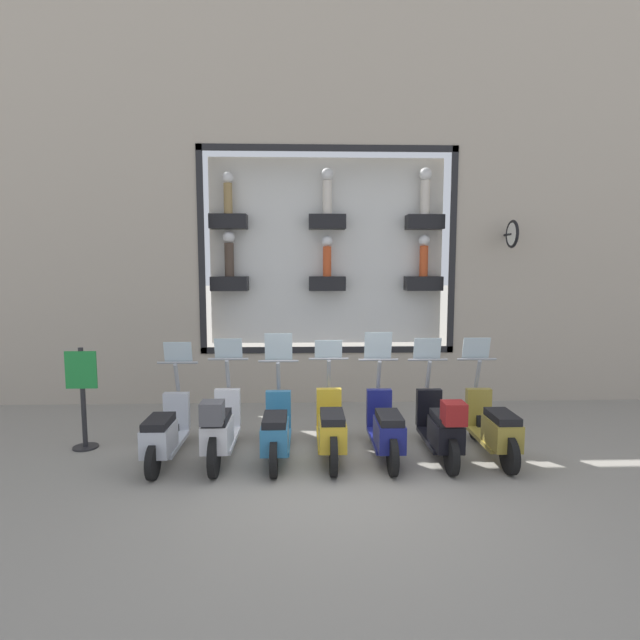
# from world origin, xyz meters

# --- Properties ---
(ground_plane) EXTENTS (120.00, 120.00, 0.00)m
(ground_plane) POSITION_xyz_m (0.00, 0.00, 0.00)
(ground_plane) COLOR gray
(building_facade) EXTENTS (1.18, 36.00, 10.37)m
(building_facade) POSITION_xyz_m (3.60, -0.00, 5.28)
(building_facade) COLOR #ADA08E
(building_facade) RESTS_ON ground_plane
(scooter_olive_0) EXTENTS (1.80, 0.61, 1.59)m
(scooter_olive_0) POSITION_xyz_m (0.50, -2.19, 0.43)
(scooter_olive_0) COLOR black
(scooter_olive_0) RESTS_ON ground_plane
(scooter_black_1) EXTENTS (1.80, 0.60, 1.59)m
(scooter_black_1) POSITION_xyz_m (0.44, -1.43, 0.47)
(scooter_black_1) COLOR black
(scooter_black_1) RESTS_ON ground_plane
(scooter_navy_2) EXTENTS (1.80, 0.60, 1.68)m
(scooter_navy_2) POSITION_xyz_m (0.50, -0.67, 0.43)
(scooter_navy_2) COLOR black
(scooter_navy_2) RESTS_ON ground_plane
(scooter_yellow_3) EXTENTS (1.81, 0.61, 1.56)m
(scooter_yellow_3) POSITION_xyz_m (0.50, 0.09, 0.44)
(scooter_yellow_3) COLOR black
(scooter_yellow_3) RESTS_ON ground_plane
(scooter_teal_4) EXTENTS (1.79, 0.60, 1.67)m
(scooter_teal_4) POSITION_xyz_m (0.50, 0.85, 0.43)
(scooter_teal_4) COLOR black
(scooter_teal_4) RESTS_ON ground_plane
(scooter_white_5) EXTENTS (1.81, 0.60, 1.59)m
(scooter_white_5) POSITION_xyz_m (0.45, 1.61, 0.49)
(scooter_white_5) COLOR black
(scooter_white_5) RESTS_ON ground_plane
(scooter_silver_6) EXTENTS (1.79, 0.61, 1.54)m
(scooter_silver_6) POSITION_xyz_m (0.50, 2.37, 0.41)
(scooter_silver_6) COLOR black
(scooter_silver_6) RESTS_ON ground_plane
(shop_sign_post) EXTENTS (0.36, 0.45, 1.50)m
(shop_sign_post) POSITION_xyz_m (1.05, 3.70, 0.80)
(shop_sign_post) COLOR #232326
(shop_sign_post) RESTS_ON ground_plane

